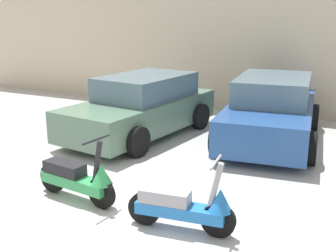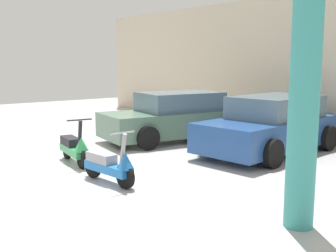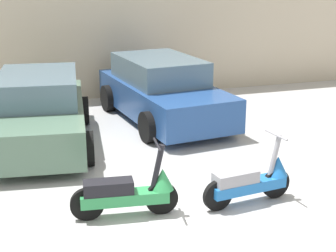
% 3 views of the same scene
% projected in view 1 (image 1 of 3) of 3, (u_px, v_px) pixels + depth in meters
% --- Properties ---
extents(ground_plane, '(28.00, 28.00, 0.00)m').
position_uv_depth(ground_plane, '(92.00, 237.00, 5.00)').
color(ground_plane, '#B2B2B2').
extents(wall_back, '(19.60, 0.12, 3.98)m').
position_uv_depth(wall_back, '(257.00, 36.00, 10.71)').
color(wall_back, beige).
rests_on(wall_back, ground_plane).
extents(scooter_front_left, '(1.40, 0.51, 0.98)m').
position_uv_depth(scooter_front_left, '(79.00, 178.00, 5.88)').
color(scooter_front_left, black).
rests_on(scooter_front_left, ground_plane).
extents(scooter_front_right, '(1.36, 0.49, 0.95)m').
position_uv_depth(scooter_front_right, '(185.00, 206.00, 5.05)').
color(scooter_front_right, black).
rests_on(scooter_front_right, ground_plane).
extents(car_rear_left, '(2.19, 3.94, 1.28)m').
position_uv_depth(car_rear_left, '(142.00, 107.00, 9.04)').
color(car_rear_left, '#51705B').
rests_on(car_rear_left, ground_plane).
extents(car_rear_center, '(2.19, 4.01, 1.31)m').
position_uv_depth(car_rear_center, '(271.00, 111.00, 8.64)').
color(car_rear_center, navy).
rests_on(car_rear_center, ground_plane).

